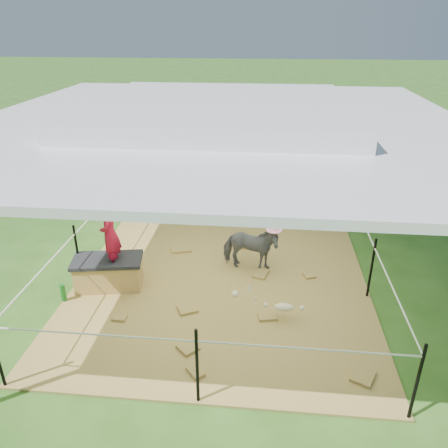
# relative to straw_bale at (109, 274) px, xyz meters

# --- Properties ---
(ground) EXTENTS (90.00, 90.00, 0.00)m
(ground) POSITION_rel_straw_bale_xyz_m (1.73, 0.13, -0.25)
(ground) COLOR #2D5919
(ground) RESTS_ON ground
(hay_patch) EXTENTS (4.60, 4.60, 0.03)m
(hay_patch) POSITION_rel_straw_bale_xyz_m (1.73, 0.13, -0.23)
(hay_patch) COLOR brown
(hay_patch) RESTS_ON ground
(canopy_tent) EXTENTS (6.30, 6.30, 2.90)m
(canopy_tent) POSITION_rel_straw_bale_xyz_m (1.73, 0.13, 2.44)
(canopy_tent) COLOR silver
(canopy_tent) RESTS_ON ground
(rope_fence) EXTENTS (4.54, 4.54, 1.00)m
(rope_fence) POSITION_rel_straw_bale_xyz_m (1.73, 0.13, 0.40)
(rope_fence) COLOR black
(rope_fence) RESTS_ON ground
(straw_bale) EXTENTS (1.05, 0.65, 0.44)m
(straw_bale) POSITION_rel_straw_bale_xyz_m (0.00, 0.00, 0.00)
(straw_bale) COLOR #B28340
(straw_bale) RESTS_ON hay_patch
(dark_cloth) EXTENTS (1.13, 0.72, 0.05)m
(dark_cloth) POSITION_rel_straw_bale_xyz_m (-0.00, 0.00, 0.25)
(dark_cloth) COLOR black
(dark_cloth) RESTS_ON straw_bale
(woman) EXTENTS (0.35, 0.47, 1.18)m
(woman) POSITION_rel_straw_bale_xyz_m (0.10, 0.00, 0.81)
(woman) COLOR #B8112E
(woman) RESTS_ON straw_bale
(green_bottle) EXTENTS (0.09, 0.09, 0.27)m
(green_bottle) POSITION_rel_straw_bale_xyz_m (-0.55, -0.45, -0.08)
(green_bottle) COLOR #17671D
(green_bottle) RESTS_ON hay_patch
(pony) EXTENTS (1.00, 0.56, 0.80)m
(pony) POSITION_rel_straw_bale_xyz_m (2.17, 0.73, 0.18)
(pony) COLOR #505055
(pony) RESTS_ON hay_patch
(pink_hat) EXTENTS (0.25, 0.25, 0.12)m
(pink_hat) POSITION_rel_straw_bale_xyz_m (2.17, 0.73, 0.64)
(pink_hat) COLOR #FF93C5
(pink_hat) RESTS_ON pony
(foal) EXTENTS (0.82, 0.47, 0.45)m
(foal) POSITION_rel_straw_bale_xyz_m (2.70, -0.57, 0.01)
(foal) COLOR beige
(foal) RESTS_ON hay_patch
(trash_barrel) EXTENTS (0.74, 0.74, 0.96)m
(trash_barrel) POSITION_rel_straw_bale_xyz_m (5.24, 6.77, 0.23)
(trash_barrel) COLOR #1933C2
(trash_barrel) RESTS_ON ground
(picnic_table_near) EXTENTS (1.87, 1.52, 0.68)m
(picnic_table_near) POSITION_rel_straw_bale_xyz_m (3.86, 7.73, 0.09)
(picnic_table_near) COLOR #55331D
(picnic_table_near) RESTS_ON ground
(picnic_table_far) EXTENTS (2.06, 1.71, 0.74)m
(picnic_table_far) POSITION_rel_straw_bale_xyz_m (7.46, 9.14, 0.12)
(picnic_table_far) COLOR #522D1C
(picnic_table_far) RESTS_ON ground
(distant_person) EXTENTS (0.58, 0.48, 1.07)m
(distant_person) POSITION_rel_straw_bale_xyz_m (4.31, 8.22, 0.29)
(distant_person) COLOR blue
(distant_person) RESTS_ON ground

